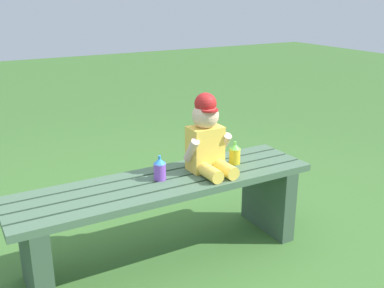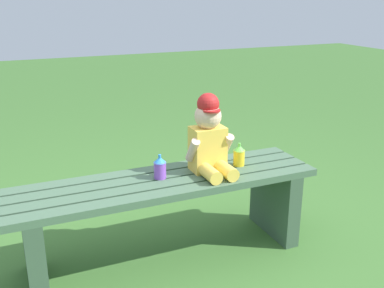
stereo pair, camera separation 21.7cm
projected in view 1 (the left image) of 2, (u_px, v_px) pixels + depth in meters
ground_plane at (167, 257)px, 2.35m from camera, size 16.00×16.00×0.00m
park_bench at (166, 206)px, 2.26m from camera, size 1.54×0.39×0.44m
child_figure at (207, 138)px, 2.27m from camera, size 0.23×0.27×0.40m
sippy_cup_left at (160, 168)px, 2.20m from camera, size 0.06×0.06×0.12m
sippy_cup_right at (235, 153)px, 2.40m from camera, size 0.06×0.06×0.12m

